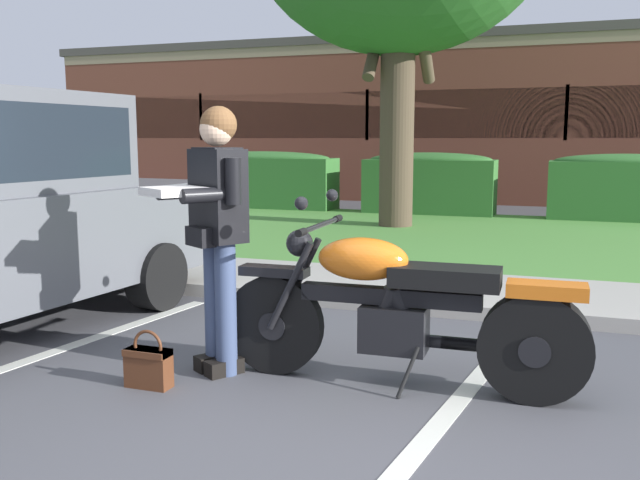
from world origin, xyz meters
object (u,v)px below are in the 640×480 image
object	(u,v)px
motorcycle	(412,311)
hedge_center_left	(429,183)
hedge_center_right	(626,187)
brick_building	(567,121)
rider_person	(215,218)
handbag	(148,364)
hedge_left	(264,179)

from	to	relation	value
motorcycle	hedge_center_left	world-z (taller)	hedge_center_left
hedge_center_right	brick_building	world-z (taller)	brick_building
motorcycle	rider_person	xyz separation A→B (m)	(-1.24, -0.14, 0.53)
hedge_center_left	hedge_center_right	world-z (taller)	same
brick_building	handbag	bearing A→B (deg)	-97.82
handbag	hedge_left	bearing A→B (deg)	110.33
motorcycle	hedge_left	bearing A→B (deg)	118.87
hedge_center_left	hedge_center_right	bearing A→B (deg)	0.00
hedge_left	hedge_center_right	world-z (taller)	same
hedge_left	hedge_center_left	distance (m)	3.53
handbag	hedge_left	world-z (taller)	hedge_left
handbag	hedge_center_right	distance (m)	10.54
handbag	brick_building	world-z (taller)	brick_building
hedge_center_left	brick_building	xyz separation A→B (m)	(2.46, 6.71, 1.33)
brick_building	motorcycle	bearing A→B (deg)	-92.77
rider_person	hedge_center_left	distance (m)	9.60
hedge_left	hedge_center_right	distance (m)	7.06
hedge_center_left	hedge_center_right	size ratio (longest dim) A/B	0.95
motorcycle	hedge_center_right	size ratio (longest dim) A/B	0.85
motorcycle	rider_person	distance (m)	1.35
rider_person	hedge_center_right	bearing A→B (deg)	72.10
handbag	motorcycle	bearing A→B (deg)	19.47
motorcycle	hedge_center_right	distance (m)	9.62
motorcycle	brick_building	xyz separation A→B (m)	(0.78, 16.15, 1.50)
handbag	hedge_center_left	bearing A→B (deg)	90.95
hedge_center_left	hedge_left	bearing A→B (deg)	180.00
rider_person	handbag	xyz separation A→B (m)	(-0.27, -0.39, -0.86)
rider_person	hedge_left	world-z (taller)	rider_person
rider_person	hedge_center_right	distance (m)	10.08
motorcycle	handbag	size ratio (longest dim) A/B	6.23
rider_person	hedge_left	size ratio (longest dim) A/B	0.55
hedge_center_left	brick_building	bearing A→B (deg)	69.89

